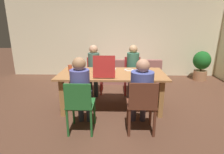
{
  "coord_description": "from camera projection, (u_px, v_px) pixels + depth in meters",
  "views": [
    {
      "loc": [
        0.1,
        -3.53,
        1.71
      ],
      "look_at": [
        0.0,
        0.1,
        0.66
      ],
      "focal_mm": 29.12,
      "sensor_mm": 36.0,
      "label": 1
    }
  ],
  "objects": [
    {
      "name": "person_0",
      "position": [
        81.0,
        88.0,
        2.93
      ],
      "size": [
        0.31,
        0.5,
        1.24
      ],
      "color": "#323946",
      "rests_on": "ground"
    },
    {
      "name": "plate_0",
      "position": [
        79.0,
        72.0,
        3.7
      ],
      "size": [
        0.24,
        0.24,
        0.03
      ],
      "color": "white",
      "rests_on": "dining_table"
    },
    {
      "name": "couch",
      "position": [
        129.0,
        73.0,
        5.65
      ],
      "size": [
        1.79,
        0.88,
        0.73
      ],
      "color": "#9D625B",
      "rests_on": "ground"
    },
    {
      "name": "plate_1",
      "position": [
        141.0,
        77.0,
        3.32
      ],
      "size": [
        0.26,
        0.26,
        0.03
      ],
      "color": "white",
      "rests_on": "dining_table"
    },
    {
      "name": "person_2",
      "position": [
        94.0,
        66.0,
        4.49
      ],
      "size": [
        0.28,
        0.46,
        1.23
      ],
      "color": "#2D3E43",
      "rests_on": "ground"
    },
    {
      "name": "person_1",
      "position": [
        133.0,
        66.0,
        4.44
      ],
      "size": [
        0.3,
        0.48,
        1.24
      ],
      "color": "#3D3547",
      "rests_on": "ground"
    },
    {
      "name": "plate_3",
      "position": [
        110.0,
        69.0,
        3.98
      ],
      "size": [
        0.24,
        0.24,
        0.03
      ],
      "color": "white",
      "rests_on": "dining_table"
    },
    {
      "name": "pizza_box_0",
      "position": [
        105.0,
        73.0,
        3.45
      ],
      "size": [
        0.4,
        0.48,
        0.41
      ],
      "color": "red",
      "rests_on": "dining_table"
    },
    {
      "name": "ground_plane",
      "position": [
        112.0,
        108.0,
        3.87
      ],
      "size": [
        20.0,
        20.0,
        0.0
      ],
      "primitive_type": "plane",
      "color": "brown"
    },
    {
      "name": "chair_2",
      "position": [
        95.0,
        73.0,
        4.68
      ],
      "size": [
        0.42,
        0.4,
        0.89
      ],
      "color": "#BA302A",
      "rests_on": "ground"
    },
    {
      "name": "drinking_glass_0",
      "position": [
        70.0,
        68.0,
        3.8
      ],
      "size": [
        0.08,
        0.08,
        0.13
      ],
      "primitive_type": "cylinder",
      "color": "#B0492B",
      "rests_on": "dining_table"
    },
    {
      "name": "plate_2",
      "position": [
        129.0,
        70.0,
        3.88
      ],
      "size": [
        0.21,
        0.21,
        0.03
      ],
      "color": "white",
      "rests_on": "dining_table"
    },
    {
      "name": "chair_1",
      "position": [
        132.0,
        73.0,
        4.63
      ],
      "size": [
        0.42,
        0.39,
        0.91
      ],
      "color": "#AD2A2B",
      "rests_on": "ground"
    },
    {
      "name": "chair_0",
      "position": [
        80.0,
        104.0,
        2.84
      ],
      "size": [
        0.42,
        0.45,
        0.88
      ],
      "color": "#266D2F",
      "rests_on": "ground"
    },
    {
      "name": "person_3",
      "position": [
        141.0,
        89.0,
        2.91
      ],
      "size": [
        0.36,
        0.55,
        1.21
      ],
      "color": "#3E3A49",
      "rests_on": "ground"
    },
    {
      "name": "drinking_glass_2",
      "position": [
        84.0,
        73.0,
        3.42
      ],
      "size": [
        0.08,
        0.08,
        0.13
      ],
      "primitive_type": "cylinder",
      "color": "silver",
      "rests_on": "dining_table"
    },
    {
      "name": "potted_plant",
      "position": [
        201.0,
        64.0,
        5.66
      ],
      "size": [
        0.52,
        0.52,
        0.92
      ],
      "color": "#AC7853",
      "rests_on": "ground"
    },
    {
      "name": "dining_table",
      "position": [
        112.0,
        78.0,
        3.69
      ],
      "size": [
        2.13,
        0.99,
        0.77
      ],
      "color": "#B07342",
      "rests_on": "ground"
    },
    {
      "name": "chair_3",
      "position": [
        142.0,
        105.0,
        2.84
      ],
      "size": [
        0.45,
        0.41,
        0.89
      ],
      "color": "brown",
      "rests_on": "ground"
    },
    {
      "name": "drinking_glass_1",
      "position": [
        101.0,
        67.0,
        3.97
      ],
      "size": [
        0.07,
        0.07,
        0.1
      ],
      "primitive_type": "cylinder",
      "color": "#B0492E",
      "rests_on": "dining_table"
    },
    {
      "name": "back_wall",
      "position": [
        114.0,
        31.0,
        6.02
      ],
      "size": [
        7.04,
        0.12,
        2.98
      ],
      "primitive_type": "cube",
      "color": "beige",
      "rests_on": "ground"
    }
  ]
}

